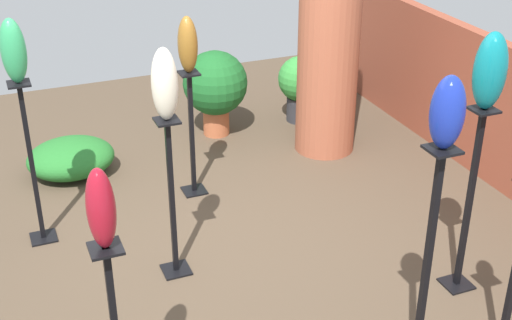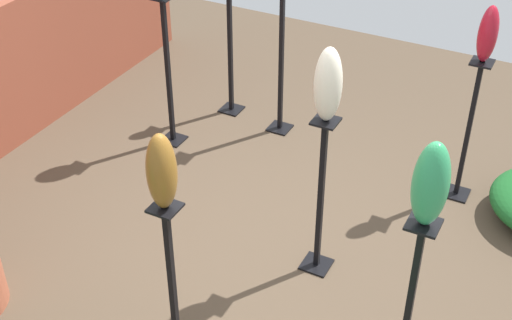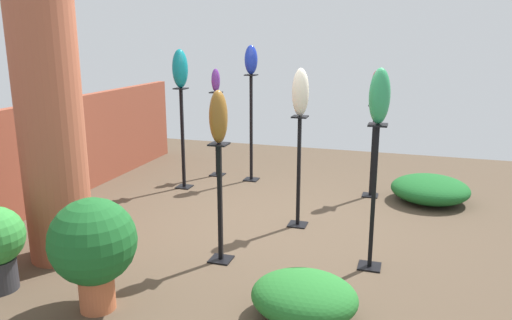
{
  "view_description": "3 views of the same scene",
  "coord_description": "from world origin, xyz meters",
  "px_view_note": "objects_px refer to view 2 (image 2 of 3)",
  "views": [
    {
      "loc": [
        4.3,
        -1.42,
        3.12
      ],
      "look_at": [
        0.18,
        0.26,
        0.84
      ],
      "focal_mm": 50.0,
      "sensor_mm": 36.0,
      "label": 1
    },
    {
      "loc": [
        -3.44,
        -1.7,
        3.51
      ],
      "look_at": [
        -0.12,
        0.03,
        0.93
      ],
      "focal_mm": 50.0,
      "sensor_mm": 36.0,
      "label": 2
    },
    {
      "loc": [
        -4.96,
        -1.45,
        2.03
      ],
      "look_at": [
        -0.04,
        0.1,
        0.74
      ],
      "focal_mm": 35.0,
      "sensor_mm": 36.0,
      "label": 3
    }
  ],
  "objects_px": {
    "pedestal_violet": "(230,56)",
    "pedestal_ruby": "(467,137)",
    "art_vase_jade": "(430,184)",
    "art_vase_ivory": "(328,85)",
    "pedestal_teal": "(169,78)",
    "art_vase_ruby": "(488,34)",
    "pedestal_ivory": "(320,204)",
    "art_vase_bronze": "(162,172)",
    "pedestal_bronze": "(172,287)",
    "pedestal_cobalt": "(281,60)"
  },
  "relations": [
    {
      "from": "pedestal_ivory",
      "to": "art_vase_jade",
      "type": "relative_size",
      "value": 2.6
    },
    {
      "from": "art_vase_jade",
      "to": "art_vase_bronze",
      "type": "bearing_deg",
      "value": 101.32
    },
    {
      "from": "art_vase_ruby",
      "to": "art_vase_bronze",
      "type": "bearing_deg",
      "value": 154.06
    },
    {
      "from": "pedestal_bronze",
      "to": "art_vase_ruby",
      "type": "height_order",
      "value": "art_vase_ruby"
    },
    {
      "from": "pedestal_violet",
      "to": "pedestal_cobalt",
      "type": "bearing_deg",
      "value": -99.29
    },
    {
      "from": "pedestal_bronze",
      "to": "pedestal_ruby",
      "type": "bearing_deg",
      "value": -25.94
    },
    {
      "from": "pedestal_ruby",
      "to": "pedestal_teal",
      "type": "height_order",
      "value": "pedestal_teal"
    },
    {
      "from": "pedestal_violet",
      "to": "pedestal_ruby",
      "type": "xyz_separation_m",
      "value": [
        -0.33,
        -2.27,
        -0.02
      ]
    },
    {
      "from": "pedestal_ruby",
      "to": "art_vase_jade",
      "type": "bearing_deg",
      "value": -175.22
    },
    {
      "from": "art_vase_jade",
      "to": "art_vase_bronze",
      "type": "xyz_separation_m",
      "value": [
        -0.27,
        1.33,
        -0.2
      ]
    },
    {
      "from": "art_vase_ivory",
      "to": "pedestal_violet",
      "type": "bearing_deg",
      "value": 44.47
    },
    {
      "from": "pedestal_bronze",
      "to": "art_vase_bronze",
      "type": "bearing_deg",
      "value": 0.0
    },
    {
      "from": "art_vase_ivory",
      "to": "art_vase_jade",
      "type": "bearing_deg",
      "value": -133.72
    },
    {
      "from": "pedestal_violet",
      "to": "pedestal_ruby",
      "type": "relative_size",
      "value": 1.04
    },
    {
      "from": "pedestal_violet",
      "to": "pedestal_ivory",
      "type": "bearing_deg",
      "value": -135.53
    },
    {
      "from": "art_vase_jade",
      "to": "pedestal_teal",
      "type": "bearing_deg",
      "value": 56.94
    },
    {
      "from": "pedestal_teal",
      "to": "pedestal_violet",
      "type": "bearing_deg",
      "value": -16.24
    },
    {
      "from": "pedestal_ruby",
      "to": "art_vase_bronze",
      "type": "relative_size",
      "value": 2.55
    },
    {
      "from": "pedestal_ruby",
      "to": "art_vase_bronze",
      "type": "xyz_separation_m",
      "value": [
        -2.38,
        1.16,
        0.8
      ]
    },
    {
      "from": "pedestal_violet",
      "to": "pedestal_ivory",
      "type": "relative_size",
      "value": 1.03
    },
    {
      "from": "art_vase_jade",
      "to": "art_vase_bronze",
      "type": "relative_size",
      "value": 1.0
    },
    {
      "from": "art_vase_jade",
      "to": "pedestal_ruby",
      "type": "bearing_deg",
      "value": 4.78
    },
    {
      "from": "pedestal_cobalt",
      "to": "pedestal_ruby",
      "type": "bearing_deg",
      "value": -97.96
    },
    {
      "from": "pedestal_bronze",
      "to": "art_vase_ruby",
      "type": "xyz_separation_m",
      "value": [
        2.38,
        -1.16,
        0.9
      ]
    },
    {
      "from": "pedestal_teal",
      "to": "art_vase_jade",
      "type": "distance_m",
      "value": 3.3
    },
    {
      "from": "art_vase_ruby",
      "to": "pedestal_ruby",
      "type": "bearing_deg",
      "value": 135.0
    },
    {
      "from": "pedestal_ruby",
      "to": "art_vase_ruby",
      "type": "xyz_separation_m",
      "value": [
        0.0,
        -0.0,
        0.86
      ]
    },
    {
      "from": "art_vase_jade",
      "to": "art_vase_bronze",
      "type": "height_order",
      "value": "art_vase_jade"
    },
    {
      "from": "pedestal_teal",
      "to": "art_vase_ivory",
      "type": "distance_m",
      "value": 2.19
    },
    {
      "from": "pedestal_violet",
      "to": "art_vase_ivory",
      "type": "bearing_deg",
      "value": -135.53
    },
    {
      "from": "pedestal_bronze",
      "to": "pedestal_teal",
      "type": "distance_m",
      "value": 2.4
    },
    {
      "from": "pedestal_ivory",
      "to": "art_vase_ruby",
      "type": "xyz_separation_m",
      "value": [
        1.3,
        -0.67,
        0.85
      ]
    },
    {
      "from": "pedestal_bronze",
      "to": "art_vase_ruby",
      "type": "bearing_deg",
      "value": -25.94
    },
    {
      "from": "pedestal_ruby",
      "to": "art_vase_ruby",
      "type": "bearing_deg",
      "value": -45.0
    },
    {
      "from": "pedestal_ruby",
      "to": "art_vase_ruby",
      "type": "height_order",
      "value": "art_vase_ruby"
    },
    {
      "from": "pedestal_ruby",
      "to": "art_vase_jade",
      "type": "height_order",
      "value": "art_vase_jade"
    },
    {
      "from": "pedestal_teal",
      "to": "art_vase_ivory",
      "type": "xyz_separation_m",
      "value": [
        -0.92,
        -1.81,
        0.83
      ]
    },
    {
      "from": "pedestal_violet",
      "to": "art_vase_bronze",
      "type": "bearing_deg",
      "value": -157.6
    },
    {
      "from": "pedestal_ivory",
      "to": "pedestal_cobalt",
      "type": "xyz_separation_m",
      "value": [
        1.54,
        1.04,
        0.14
      ]
    },
    {
      "from": "pedestal_cobalt",
      "to": "art_vase_bronze",
      "type": "relative_size",
      "value": 3.24
    },
    {
      "from": "pedestal_violet",
      "to": "art_vase_jade",
      "type": "height_order",
      "value": "art_vase_jade"
    },
    {
      "from": "pedestal_ivory",
      "to": "art_vase_jade",
      "type": "height_order",
      "value": "art_vase_jade"
    },
    {
      "from": "pedestal_teal",
      "to": "art_vase_ruby",
      "type": "xyz_separation_m",
      "value": [
        0.38,
        -2.48,
        0.78
      ]
    },
    {
      "from": "pedestal_violet",
      "to": "pedestal_cobalt",
      "type": "relative_size",
      "value": 0.82
    },
    {
      "from": "pedestal_teal",
      "to": "art_vase_ivory",
      "type": "bearing_deg",
      "value": -116.92
    },
    {
      "from": "art_vase_bronze",
      "to": "art_vase_ivory",
      "type": "bearing_deg",
      "value": -24.2
    },
    {
      "from": "pedestal_bronze",
      "to": "pedestal_violet",
      "type": "height_order",
      "value": "pedestal_violet"
    },
    {
      "from": "pedestal_teal",
      "to": "art_vase_bronze",
      "type": "bearing_deg",
      "value": -146.44
    },
    {
      "from": "art_vase_jade",
      "to": "art_vase_ivory",
      "type": "distance_m",
      "value": 1.18
    },
    {
      "from": "art_vase_bronze",
      "to": "art_vase_ruby",
      "type": "bearing_deg",
      "value": -25.94
    }
  ]
}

